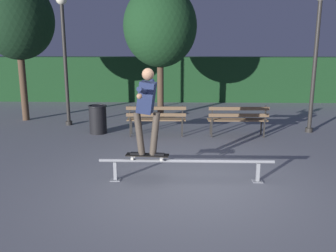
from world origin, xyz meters
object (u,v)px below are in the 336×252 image
Objects in this scene: park_bench_leftmost at (156,117)px; trash_can at (98,119)px; tree_behind_benches at (160,27)px; skateboard at (147,155)px; grind_rail at (186,164)px; park_bench_left_center at (238,117)px; skateboarder at (147,104)px; tree_far_left at (17,20)px; lamp_post_left at (64,44)px; lamp_post_right at (317,44)px.

trash_can is at bearing 169.69° from park_bench_leftmost.
park_bench_leftmost is 0.37× the size of tree_behind_benches.
skateboard is 0.49× the size of park_bench_leftmost.
grind_rail is at bearing -56.20° from trash_can.
skateboarder is at bearing -123.36° from park_bench_left_center.
grind_rail is at bearing -82.81° from tree_behind_benches.
tree_far_left is 5.58× the size of trash_can.
tree_behind_benches is (4.45, 0.65, -0.17)m from tree_far_left.
grind_rail is 0.71× the size of tree_far_left.
tree_behind_benches is at bearing 90.33° from park_bench_leftmost.
park_bench_leftmost is at bearing -25.70° from lamp_post_left.
skateboarder is (-0.71, -0.00, 1.09)m from grind_rail.
tree_far_left reaches higher than skateboard.
tree_far_left reaches higher than park_bench_leftmost.
tree_far_left is at bearing 130.09° from skateboarder.
lamp_post_left reaches higher than grind_rail.
grind_rail is 3.98× the size of trash_can.
tree_far_left is 1.93m from lamp_post_left.
park_bench_left_center is at bearing -164.21° from lamp_post_right.
tree_behind_benches is at bearing 97.19° from grind_rail.
park_bench_left_center is at bearing 56.60° from skateboard.
tree_far_left is 1.15× the size of lamp_post_right.
park_bench_left_center is at bearing -50.71° from tree_behind_benches.
park_bench_leftmost is at bearing -89.67° from tree_behind_benches.
skateboard is (-0.71, 0.00, 0.16)m from grind_rail.
tree_far_left is 1.02× the size of tree_behind_benches.
park_bench_left_center is (2.17, 3.29, 0.05)m from skateboard.
trash_can reaches higher than skateboard.
park_bench_left_center reaches higher than trash_can.
skateboard is at bearing -137.95° from lamp_post_right.
trash_can is at bearing 115.26° from skateboard.
skateboard reaches higher than grind_rail.
skateboard is 0.99× the size of trash_can.
tree_far_left is at bearing 162.84° from park_bench_left_center.
tree_far_left is (-5.21, 5.35, 2.88)m from grind_rail.
grind_rail is 3.38m from park_bench_leftmost.
lamp_post_left is (-2.85, 4.65, 2.00)m from skateboard.
skateboarder reaches higher than trash_can.
lamp_post_left is at bearing 137.61° from trash_can.
lamp_post_right reaches higher than park_bench_left_center.
lamp_post_right is at bearing -5.95° from lamp_post_left.
lamp_post_right reaches higher than skateboarder.
skateboard is 0.18× the size of tree_far_left.
park_bench_left_center is 4.30m from tree_behind_benches.
lamp_post_left is at bearing 174.05° from lamp_post_right.
park_bench_leftmost is 1.00× the size of park_bench_left_center.
tree_behind_benches is at bearing 55.56° from trash_can.
tree_far_left reaches higher than skateboarder.
lamp_post_left is at bearing 154.30° from park_bench_leftmost.
lamp_post_right is 7.21m from lamp_post_left.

